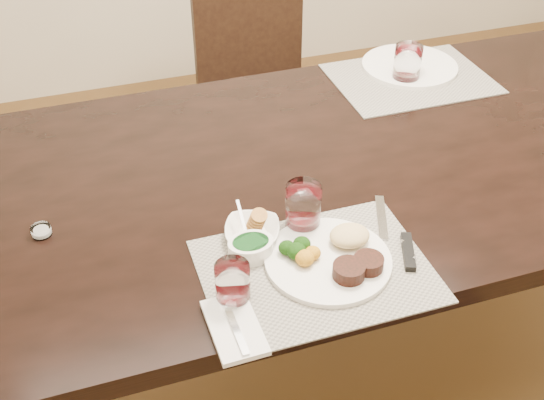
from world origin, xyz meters
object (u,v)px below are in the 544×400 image
object	(u,v)px
far_plate	(410,66)
wine_glass_near	(303,209)
chair_far	(257,77)
cracker_bowl	(252,231)
steak_knife	(401,243)
dinner_plate	(334,257)

from	to	relation	value
far_plate	wine_glass_near	bearing A→B (deg)	-133.58
chair_far	cracker_bowl	bearing A→B (deg)	-107.79
chair_far	wine_glass_near	xyz separation A→B (m)	(-0.25, -1.15, 0.30)
steak_knife	far_plate	xyz separation A→B (m)	(0.40, 0.73, 0.00)
steak_knife	wine_glass_near	xyz separation A→B (m)	(-0.18, 0.13, 0.04)
dinner_plate	far_plate	xyz separation A→B (m)	(0.55, 0.73, -0.01)
dinner_plate	chair_far	bearing A→B (deg)	69.91
dinner_plate	wine_glass_near	bearing A→B (deg)	89.45
dinner_plate	cracker_bowl	size ratio (longest dim) A/B	1.73
chair_far	cracker_bowl	distance (m)	1.24
wine_glass_near	far_plate	xyz separation A→B (m)	(0.58, 0.60, -0.04)
wine_glass_near	far_plate	distance (m)	0.84
cracker_bowl	wine_glass_near	xyz separation A→B (m)	(0.11, 0.00, 0.03)
dinner_plate	wine_glass_near	xyz separation A→B (m)	(-0.02, 0.13, 0.03)
dinner_plate	cracker_bowl	world-z (taller)	cracker_bowl
chair_far	steak_knife	bearing A→B (deg)	-93.50
cracker_bowl	wine_glass_near	world-z (taller)	wine_glass_near
dinner_plate	wine_glass_near	distance (m)	0.13
chair_far	steak_knife	world-z (taller)	chair_far
cracker_bowl	wine_glass_near	size ratio (longest dim) A/B	1.42
steak_knife	dinner_plate	bearing A→B (deg)	-156.96
dinner_plate	far_plate	distance (m)	0.92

